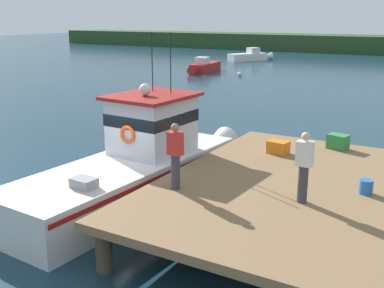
# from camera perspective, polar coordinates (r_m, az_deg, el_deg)

# --- Properties ---
(ground_plane) EXTENTS (200.00, 200.00, 0.00)m
(ground_plane) POSITION_cam_1_polar(r_m,az_deg,el_deg) (14.72, -6.62, -5.79)
(ground_plane) COLOR #193847
(dock) EXTENTS (6.00, 9.00, 1.20)m
(dock) POSITION_cam_1_polar(r_m,az_deg,el_deg) (12.22, 11.62, -5.14)
(dock) COLOR #4C3D2D
(dock) RESTS_ON ground
(main_fishing_boat) EXTENTS (3.00, 9.89, 4.80)m
(main_fishing_boat) POSITION_cam_1_polar(r_m,az_deg,el_deg) (14.14, -6.34, -2.34)
(main_fishing_boat) COLOR silver
(main_fishing_boat) RESTS_ON ground
(crate_single_far) EXTENTS (0.65, 0.52, 0.38)m
(crate_single_far) POSITION_cam_1_polar(r_m,az_deg,el_deg) (14.59, 10.42, -0.38)
(crate_single_far) COLOR orange
(crate_single_far) RESTS_ON dock
(crate_single_by_cleat) EXTENTS (0.69, 0.57, 0.46)m
(crate_single_by_cleat) POSITION_cam_1_polar(r_m,az_deg,el_deg) (15.53, 17.29, 0.28)
(crate_single_by_cleat) COLOR #2D8442
(crate_single_by_cleat) RESTS_ON dock
(bait_bucket) EXTENTS (0.32, 0.32, 0.34)m
(bait_bucket) POSITION_cam_1_polar(r_m,az_deg,el_deg) (11.88, 20.35, -4.88)
(bait_bucket) COLOR #2866B2
(bait_bucket) RESTS_ON dock
(deckhand_by_the_boat) EXTENTS (0.36, 0.22, 1.63)m
(deckhand_by_the_boat) POSITION_cam_1_polar(r_m,az_deg,el_deg) (11.25, -2.04, -1.32)
(deckhand_by_the_boat) COLOR #383842
(deckhand_by_the_boat) RESTS_ON dock
(deckhand_further_back) EXTENTS (0.36, 0.22, 1.63)m
(deckhand_further_back) POSITION_cam_1_polar(r_m,az_deg,el_deg) (10.72, 13.43, -2.59)
(deckhand_further_back) COLOR #383842
(deckhand_further_back) RESTS_ON dock
(moored_boat_outer_mooring) EXTENTS (4.08, 5.70, 1.51)m
(moored_boat_outer_mooring) POSITION_cam_1_polar(r_m,az_deg,el_deg) (57.60, 7.08, 10.52)
(moored_boat_outer_mooring) COLOR white
(moored_boat_outer_mooring) RESTS_ON ground
(moored_boat_mid_harbor) EXTENTS (1.94, 5.77, 1.45)m
(moored_boat_mid_harbor) POSITION_cam_1_polar(r_m,az_deg,el_deg) (45.62, 1.45, 9.35)
(moored_boat_mid_harbor) COLOR red
(moored_boat_mid_harbor) RESTS_ON ground
(mooring_buoy_channel_marker) EXTENTS (0.39, 0.39, 0.39)m
(mooring_buoy_channel_marker) POSITION_cam_1_polar(r_m,az_deg,el_deg) (42.66, 5.82, 8.45)
(mooring_buoy_channel_marker) COLOR silver
(mooring_buoy_channel_marker) RESTS_ON ground
(mooring_buoy_inshore) EXTENTS (0.34, 0.34, 0.34)m
(mooring_buoy_inshore) POSITION_cam_1_polar(r_m,az_deg,el_deg) (24.78, -7.72, 3.33)
(mooring_buoy_inshore) COLOR #EA5B19
(mooring_buoy_inshore) RESTS_ON ground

